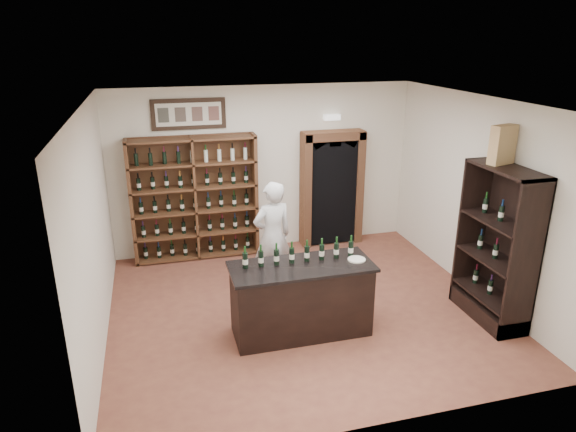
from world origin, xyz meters
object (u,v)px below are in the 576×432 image
at_px(shopkeeper, 273,236).
at_px(wine_crate, 503,145).
at_px(counter_bottle_0, 245,260).
at_px(tasting_counter, 301,300).
at_px(side_cabinet, 495,268).
at_px(wine_shelf, 195,198).

height_order(shopkeeper, wine_crate, wine_crate).
bearing_deg(counter_bottle_0, shopkeeper, 62.52).
distance_m(counter_bottle_0, wine_crate, 3.69).
bearing_deg(wine_crate, shopkeeper, 136.75).
distance_m(tasting_counter, side_cabinet, 2.75).
bearing_deg(wine_crate, side_cabinet, -100.50).
relative_size(wine_shelf, tasting_counter, 1.17).
bearing_deg(shopkeeper, tasting_counter, 79.48).
bearing_deg(side_cabinet, tasting_counter, 173.72).
bearing_deg(tasting_counter, wine_shelf, 110.56).
height_order(wine_shelf, counter_bottle_0, wine_shelf).
xyz_separation_m(counter_bottle_0, wine_crate, (3.43, -0.21, 1.35)).
relative_size(counter_bottle_0, wine_crate, 0.58).
xyz_separation_m(tasting_counter, side_cabinet, (2.72, -0.30, 0.26)).
bearing_deg(wine_shelf, side_cabinet, -40.21).
distance_m(counter_bottle_0, side_cabinet, 3.49).
height_order(side_cabinet, wine_crate, wine_crate).
height_order(wine_shelf, shopkeeper, wine_shelf).
distance_m(counter_bottle_0, shopkeeper, 1.44).
height_order(counter_bottle_0, shopkeeper, shopkeeper).
xyz_separation_m(tasting_counter, shopkeeper, (-0.06, 1.36, 0.38)).
bearing_deg(wine_crate, counter_bottle_0, 161.16).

